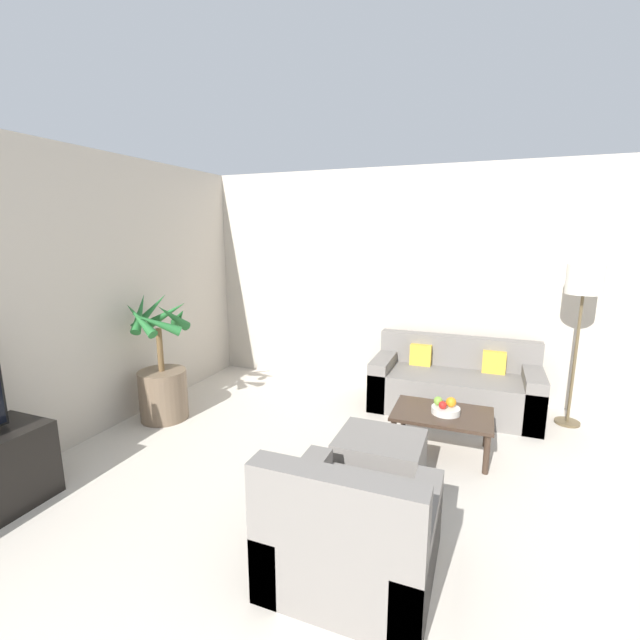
{
  "coord_description": "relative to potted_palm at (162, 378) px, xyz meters",
  "views": [
    {
      "loc": [
        0.25,
        0.89,
        1.94
      ],
      "look_at": [
        -1.41,
        5.17,
        1.0
      ],
      "focal_mm": 24.0,
      "sensor_mm": 36.0,
      "label": 1
    }
  ],
  "objects": [
    {
      "name": "coffee_table",
      "position": [
        2.81,
        0.33,
        -0.12
      ],
      "size": [
        0.86,
        0.58,
        0.37
      ],
      "color": "#38281E",
      "rests_on": "ground_plane"
    },
    {
      "name": "fruit_bowl",
      "position": [
        2.84,
        0.32,
        -0.04
      ],
      "size": [
        0.25,
        0.25,
        0.05
      ],
      "color": "beige",
      "rests_on": "coffee_table"
    },
    {
      "name": "armchair",
      "position": [
        2.48,
        -1.32,
        -0.19
      ],
      "size": [
        0.9,
        0.87,
        0.82
      ],
      "color": "slate",
      "rests_on": "ground_plane"
    },
    {
      "name": "potted_palm",
      "position": [
        0.0,
        0.0,
        0.0
      ],
      "size": [
        0.65,
        0.71,
        1.35
      ],
      "color": "brown",
      "rests_on": "ground_plane"
    },
    {
      "name": "sofa_loveseat",
      "position": [
        2.84,
        1.35,
        -0.17
      ],
      "size": [
        1.76,
        0.79,
        0.78
      ],
      "color": "slate",
      "rests_on": "ground_plane"
    },
    {
      "name": "wall_left",
      "position": [
        -0.39,
        -1.23,
        0.91
      ],
      "size": [
        0.06,
        7.67,
        2.7
      ],
      "color": "#BCB2A3",
      "rests_on": "ground_plane"
    },
    {
      "name": "orange_fruit",
      "position": [
        2.88,
        0.35,
        0.03
      ],
      "size": [
        0.09,
        0.09,
        0.09
      ],
      "color": "orange",
      "rests_on": "fruit_bowl"
    },
    {
      "name": "floor_lamp",
      "position": [
        3.98,
        1.4,
        0.96
      ],
      "size": [
        0.33,
        0.33,
        1.64
      ],
      "color": "brown",
      "rests_on": "ground_plane"
    },
    {
      "name": "wall_back",
      "position": [
        2.83,
        1.83,
        0.91
      ],
      "size": [
        7.98,
        0.06,
        2.7
      ],
      "color": "#BCB2A3",
      "rests_on": "ground_plane"
    },
    {
      "name": "apple_red",
      "position": [
        2.81,
        0.28,
        0.02
      ],
      "size": [
        0.07,
        0.07,
        0.07
      ],
      "color": "red",
      "rests_on": "fruit_bowl"
    },
    {
      "name": "ottoman",
      "position": [
        2.42,
        -0.39,
        -0.24
      ],
      "size": [
        0.65,
        0.54,
        0.41
      ],
      "color": "slate",
      "rests_on": "ground_plane"
    },
    {
      "name": "apple_green",
      "position": [
        2.77,
        0.35,
        0.03
      ],
      "size": [
        0.08,
        0.08,
        0.08
      ],
      "color": "olive",
      "rests_on": "fruit_bowl"
    }
  ]
}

